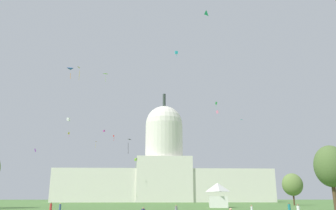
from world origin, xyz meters
name	(u,v)px	position (x,y,z in m)	size (l,w,h in m)	color
capitol_building	(164,172)	(3.97, 173.04, 17.02)	(122.93, 24.57, 64.27)	silver
event_tent	(218,195)	(14.62, 67.98, 3.23)	(5.47, 6.83, 6.40)	white
tree_east_mid	(331,166)	(34.09, 44.96, 8.84)	(9.32, 9.32, 13.20)	#4C3823
tree_east_near	(292,185)	(45.25, 91.86, 6.86)	(7.67, 6.57, 10.67)	#4C3823
person_white_near_tree_west	(298,210)	(19.27, 28.77, 0.72)	(0.67, 0.67, 1.62)	silver
person_denim_deep_crowd	(60,207)	(-22.47, 51.13, 0.66)	(0.45, 0.45, 1.47)	#3D5684
person_grey_mid_right	(176,210)	(0.72, 31.20, 0.65)	(0.48, 0.48, 1.45)	gray
person_red_lawn_far_left	(51,207)	(-22.22, 43.43, 0.77)	(0.46, 0.46, 1.69)	red
person_teal_lawn_far_right	(289,208)	(20.41, 35.01, 0.77)	(0.44, 0.44, 1.71)	#1E757A
kite_cyan_high	(241,120)	(36.71, 121.37, 36.18)	(1.56, 1.62, 0.16)	#33BCDB
kite_lime_mid	(136,160)	(-9.99, 119.62, 18.13)	(1.31, 1.31, 4.30)	#8CD133
kite_red_mid	(114,137)	(-23.08, 148.08, 32.92)	(0.71, 0.40, 3.06)	red
kite_blue_mid	(70,72)	(-22.33, 49.77, 30.61)	(1.25, 1.03, 2.10)	blue
kite_orange_mid	(95,142)	(-32.14, 145.82, 29.50)	(1.16, 1.38, 3.34)	orange
kite_yellow_mid	(69,134)	(-39.01, 119.62, 29.04)	(0.68, 0.58, 2.21)	yellow
kite_gold_high	(80,70)	(-23.96, 66.03, 37.56)	(0.69, 1.18, 3.55)	gold
kite_black_low	(127,141)	(-9.60, 62.60, 16.65)	(1.22, 1.32, 3.62)	black
kite_magenta_mid	(104,131)	(-25.68, 130.95, 32.62)	(1.01, 1.00, 0.89)	#D1339E
kite_pink_mid	(217,112)	(22.16, 101.62, 34.85)	(0.92, 1.06, 1.13)	pink
kite_white_mid	(68,119)	(-36.96, 108.94, 32.88)	(1.31, 1.26, 1.32)	white
kite_violet_low	(35,150)	(-34.08, 66.16, 14.64)	(0.68, 0.58, 0.86)	purple
kite_green_high	(216,104)	(20.34, 93.86, 36.04)	(0.70, 0.39, 2.28)	green
kite_turquoise_mid	(204,16)	(5.50, 27.36, 32.79)	(1.11, 1.64, 0.28)	teal
kite_cyan_high_b	(176,52)	(4.55, 78.94, 49.41)	(1.00, 1.07, 2.43)	#33BCDB
kite_lime_high	(106,75)	(-19.79, 87.17, 44.18)	(1.82, 1.10, 2.80)	#8CD133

